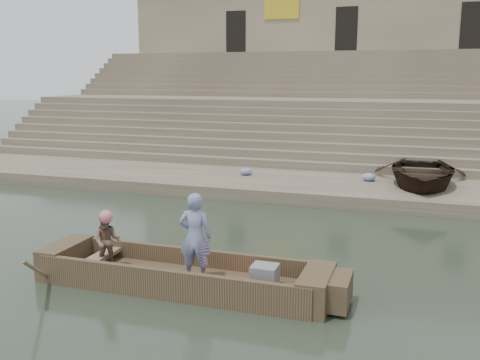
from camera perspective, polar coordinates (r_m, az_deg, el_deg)
The scene contains 13 objects.
ground at distance 10.57m, azimuth 4.01°, elevation -10.67°, with size 120.00×120.00×0.00m, color #293427.
lower_landing at distance 18.07m, azimuth 10.34°, elevation -0.92°, with size 32.00×4.00×0.40m, color gray.
mid_landing at distance 25.26m, azimuth 12.87°, elevation 5.15°, with size 32.00×3.00×2.80m, color gray.
upper_landing at distance 32.14m, azimuth 14.22°, elevation 8.47°, with size 32.00×3.00×5.20m, color gray.
ghat_steps at distance 26.90m, azimuth 13.27°, elevation 6.34°, with size 32.00×11.00×5.20m.
building_wall at distance 36.13m, azimuth 14.95°, elevation 13.47°, with size 32.00×5.07×11.20m.
main_rowboat at distance 10.28m, azimuth -6.26°, elevation -10.70°, with size 5.00×1.30×0.22m, color brown.
rowboat_trim at distance 10.13m, azimuth -5.20°, elevation -9.85°, with size 6.04×2.63×1.76m.
standing_man at distance 9.78m, azimuth -4.80°, elevation -6.06°, with size 0.60×0.39×1.64m, color navy.
rowing_man at distance 10.71m, azimuth -13.97°, elevation -6.35°, with size 0.53×0.41×1.09m, color #277756.
television at distance 9.65m, azimuth 2.57°, elevation -10.17°, with size 0.46×0.42×0.40m.
beached_rowboat at distance 18.25m, azimuth 18.77°, elevation 0.84°, with size 3.05×4.27×0.88m, color #2D2116.
cloth_bundles at distance 18.71m, azimuth 7.01°, elevation 0.63°, with size 4.71×0.72×0.26m.
Camera 1 is at (2.39, -9.52, 3.93)m, focal length 40.06 mm.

